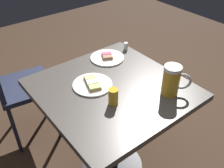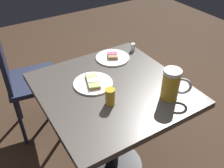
{
  "view_description": "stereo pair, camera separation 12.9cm",
  "coord_description": "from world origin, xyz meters",
  "px_view_note": "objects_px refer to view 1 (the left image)",
  "views": [
    {
      "loc": [
        -0.7,
        -0.89,
        1.58
      ],
      "look_at": [
        0.0,
        0.0,
        0.75
      ],
      "focal_mm": 40.45,
      "sensor_mm": 36.0,
      "label": 1
    },
    {
      "loc": [
        -0.6,
        -0.97,
        1.58
      ],
      "look_at": [
        0.0,
        0.0,
        0.75
      ],
      "focal_mm": 40.45,
      "sensor_mm": 36.0,
      "label": 2
    }
  ],
  "objects_px": {
    "plate_far": "(107,57)",
    "cafe_chair": "(13,82)",
    "beer_mug": "(172,80)",
    "salt_shaker": "(126,46)",
    "plate_near": "(92,84)",
    "beer_glass_small": "(113,97)"
  },
  "relations": [
    {
      "from": "beer_mug",
      "to": "beer_glass_small",
      "type": "xyz_separation_m",
      "value": [
        -0.3,
        0.12,
        -0.04
      ]
    },
    {
      "from": "plate_far",
      "to": "cafe_chair",
      "type": "height_order",
      "value": "cafe_chair"
    },
    {
      "from": "salt_shaker",
      "to": "beer_glass_small",
      "type": "bearing_deg",
      "value": -136.97
    },
    {
      "from": "beer_mug",
      "to": "cafe_chair",
      "type": "xyz_separation_m",
      "value": [
        -0.57,
        0.93,
        -0.28
      ]
    },
    {
      "from": "beer_glass_small",
      "to": "cafe_chair",
      "type": "xyz_separation_m",
      "value": [
        -0.27,
        0.8,
        -0.24
      ]
    },
    {
      "from": "plate_far",
      "to": "beer_glass_small",
      "type": "distance_m",
      "value": 0.46
    },
    {
      "from": "beer_glass_small",
      "to": "cafe_chair",
      "type": "height_order",
      "value": "cafe_chair"
    },
    {
      "from": "plate_far",
      "to": "salt_shaker",
      "type": "distance_m",
      "value": 0.18
    },
    {
      "from": "plate_far",
      "to": "salt_shaker",
      "type": "height_order",
      "value": "salt_shaker"
    },
    {
      "from": "beer_glass_small",
      "to": "salt_shaker",
      "type": "relative_size",
      "value": 1.72
    },
    {
      "from": "salt_shaker",
      "to": "plate_near",
      "type": "bearing_deg",
      "value": -154.34
    },
    {
      "from": "salt_shaker",
      "to": "beer_mug",
      "type": "bearing_deg",
      "value": -104.23
    },
    {
      "from": "plate_far",
      "to": "beer_mug",
      "type": "xyz_separation_m",
      "value": [
        0.04,
        -0.51,
        0.08
      ]
    },
    {
      "from": "plate_far",
      "to": "beer_glass_small",
      "type": "height_order",
      "value": "beer_glass_small"
    },
    {
      "from": "cafe_chair",
      "to": "plate_far",
      "type": "bearing_deg",
      "value": 60.0
    },
    {
      "from": "plate_far",
      "to": "beer_glass_small",
      "type": "bearing_deg",
      "value": -123.39
    },
    {
      "from": "plate_near",
      "to": "cafe_chair",
      "type": "relative_size",
      "value": 0.25
    },
    {
      "from": "plate_far",
      "to": "cafe_chair",
      "type": "xyz_separation_m",
      "value": [
        -0.53,
        0.42,
        -0.2
      ]
    },
    {
      "from": "plate_near",
      "to": "beer_glass_small",
      "type": "xyz_separation_m",
      "value": [
        -0.01,
        -0.2,
        0.04
      ]
    },
    {
      "from": "cafe_chair",
      "to": "beer_mug",
      "type": "bearing_deg",
      "value": 40.11
    },
    {
      "from": "beer_mug",
      "to": "salt_shaker",
      "type": "height_order",
      "value": "beer_mug"
    },
    {
      "from": "plate_far",
      "to": "beer_mug",
      "type": "relative_size",
      "value": 1.3
    }
  ]
}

